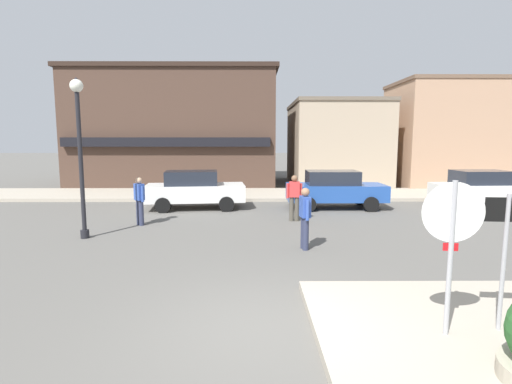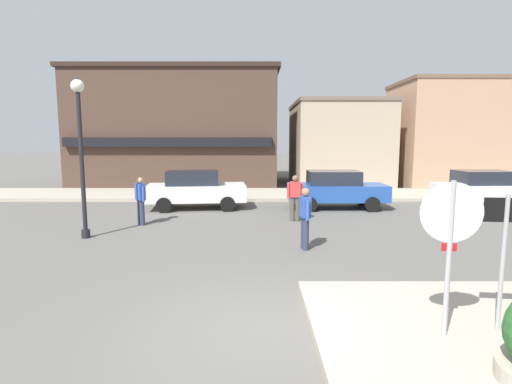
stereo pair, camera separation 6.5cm
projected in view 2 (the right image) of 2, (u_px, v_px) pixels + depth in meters
ground_plane at (265, 331)px, 5.96m from camera, size 160.00×160.00×0.00m
kerb_far at (259, 194)px, 20.27m from camera, size 80.00×4.00×0.15m
stop_sign at (450, 238)px, 5.37m from camera, size 0.82×0.11×2.30m
one_way_sign at (503, 249)px, 5.52m from camera, size 0.60×0.08×2.10m
lamp_post at (80, 135)px, 11.20m from camera, size 0.36×0.36×4.54m
parked_car_nearest at (195, 189)px, 16.41m from camera, size 4.16×2.20×1.56m
parked_car_second at (336, 189)px, 16.48m from camera, size 4.01×1.89×1.56m
parked_car_third at (484, 189)px, 16.60m from camera, size 4.08×2.04×1.56m
pedestrian_crossing_near at (305, 216)px, 10.28m from camera, size 0.27×0.56×1.61m
pedestrian_crossing_far at (295, 197)px, 13.86m from camera, size 0.55×0.23×1.61m
pedestrian_kerb_side at (140, 199)px, 13.24m from camera, size 0.44×0.47×1.61m
building_corner_shop at (182, 129)px, 26.11m from camera, size 12.33×9.18×6.97m
building_storefront_left_near at (336, 144)px, 25.47m from camera, size 5.50×7.79×5.13m
building_storefront_left_mid at (459, 134)px, 24.10m from camera, size 7.59×5.29×6.28m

